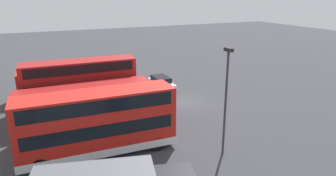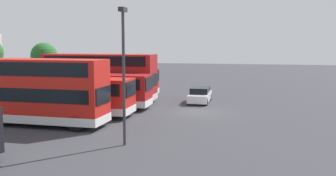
{
  "view_description": "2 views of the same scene",
  "coord_description": "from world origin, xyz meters",
  "px_view_note": "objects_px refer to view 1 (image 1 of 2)",
  "views": [
    {
      "loc": [
        -26.5,
        14.29,
        10.88
      ],
      "look_at": [
        0.75,
        1.66,
        1.48
      ],
      "focal_mm": 32.71,
      "sensor_mm": 36.0,
      "label": 1
    },
    {
      "loc": [
        -30.05,
        -3.92,
        5.68
      ],
      "look_at": [
        -0.15,
        2.43,
        1.95
      ],
      "focal_mm": 40.29,
      "sensor_mm": 36.0,
      "label": 2
    }
  ],
  "objects_px": {
    "bus_single_deck_fifth": "(70,81)",
    "car_hatchback_silver": "(161,83)",
    "lamp_post_tall": "(226,94)",
    "bus_double_decker_near_end": "(98,122)",
    "bus_double_decker_fourth": "(80,81)",
    "bus_single_deck_second": "(95,113)",
    "bus_single_deck_third": "(86,100)"
  },
  "relations": [
    {
      "from": "bus_double_decker_near_end",
      "to": "lamp_post_tall",
      "type": "height_order",
      "value": "lamp_post_tall"
    },
    {
      "from": "bus_single_deck_fifth",
      "to": "car_hatchback_silver",
      "type": "height_order",
      "value": "bus_single_deck_fifth"
    },
    {
      "from": "bus_double_decker_fourth",
      "to": "bus_single_deck_third",
      "type": "bearing_deg",
      "value": 177.6
    },
    {
      "from": "bus_single_deck_second",
      "to": "lamp_post_tall",
      "type": "relative_size",
      "value": 1.46
    },
    {
      "from": "bus_single_deck_third",
      "to": "lamp_post_tall",
      "type": "bearing_deg",
      "value": -145.48
    },
    {
      "from": "bus_double_decker_near_end",
      "to": "bus_single_deck_third",
      "type": "relative_size",
      "value": 0.9
    },
    {
      "from": "bus_single_deck_second",
      "to": "bus_double_decker_fourth",
      "type": "relative_size",
      "value": 1.0
    },
    {
      "from": "lamp_post_tall",
      "to": "bus_single_deck_third",
      "type": "bearing_deg",
      "value": 34.52
    },
    {
      "from": "bus_single_deck_second",
      "to": "bus_double_decker_fourth",
      "type": "height_order",
      "value": "bus_double_decker_fourth"
    },
    {
      "from": "lamp_post_tall",
      "to": "bus_double_decker_fourth",
      "type": "bearing_deg",
      "value": 27.11
    },
    {
      "from": "bus_single_deck_second",
      "to": "lamp_post_tall",
      "type": "distance_m",
      "value": 10.71
    },
    {
      "from": "bus_double_decker_fourth",
      "to": "car_hatchback_silver",
      "type": "height_order",
      "value": "bus_double_decker_fourth"
    },
    {
      "from": "bus_double_decker_near_end",
      "to": "car_hatchback_silver",
      "type": "xyz_separation_m",
      "value": [
        12.21,
        -10.09,
        -1.75
      ]
    },
    {
      "from": "bus_double_decker_fourth",
      "to": "lamp_post_tall",
      "type": "distance_m",
      "value": 16.1
    },
    {
      "from": "bus_double_decker_near_end",
      "to": "lamp_post_tall",
      "type": "relative_size",
      "value": 1.43
    },
    {
      "from": "bus_single_deck_third",
      "to": "bus_single_deck_second",
      "type": "bearing_deg",
      "value": -179.06
    },
    {
      "from": "bus_double_decker_near_end",
      "to": "bus_single_deck_second",
      "type": "relative_size",
      "value": 0.98
    },
    {
      "from": "bus_single_deck_third",
      "to": "bus_single_deck_fifth",
      "type": "xyz_separation_m",
      "value": [
        7.22,
        0.42,
        -0.0
      ]
    },
    {
      "from": "bus_double_decker_near_end",
      "to": "bus_double_decker_fourth",
      "type": "relative_size",
      "value": 0.98
    },
    {
      "from": "bus_single_deck_fifth",
      "to": "lamp_post_tall",
      "type": "xyz_separation_m",
      "value": [
        -18.01,
        -7.85,
        2.81
      ]
    },
    {
      "from": "bus_single_deck_third",
      "to": "bus_double_decker_fourth",
      "type": "bearing_deg",
      "value": -2.4
    },
    {
      "from": "bus_single_deck_second",
      "to": "lamp_post_tall",
      "type": "height_order",
      "value": "lamp_post_tall"
    },
    {
      "from": "bus_single_deck_fifth",
      "to": "lamp_post_tall",
      "type": "height_order",
      "value": "lamp_post_tall"
    },
    {
      "from": "car_hatchback_silver",
      "to": "bus_single_deck_fifth",
      "type": "bearing_deg",
      "value": 77.63
    },
    {
      "from": "bus_double_decker_fourth",
      "to": "lamp_post_tall",
      "type": "relative_size",
      "value": 1.46
    },
    {
      "from": "bus_single_deck_second",
      "to": "bus_double_decker_fourth",
      "type": "xyz_separation_m",
      "value": [
        6.98,
        -0.09,
        0.83
      ]
    },
    {
      "from": "bus_double_decker_near_end",
      "to": "bus_single_deck_third",
      "type": "bearing_deg",
      "value": -3.63
    },
    {
      "from": "car_hatchback_silver",
      "to": "bus_double_decker_fourth",
      "type": "bearing_deg",
      "value": 99.48
    },
    {
      "from": "bus_double_decker_fourth",
      "to": "lamp_post_tall",
      "type": "xyz_separation_m",
      "value": [
        -14.22,
        -7.28,
        1.99
      ]
    },
    {
      "from": "bus_double_decker_fourth",
      "to": "car_hatchback_silver",
      "type": "distance_m",
      "value": 9.78
    },
    {
      "from": "bus_single_deck_third",
      "to": "bus_single_deck_fifth",
      "type": "bearing_deg",
      "value": 3.34
    },
    {
      "from": "bus_single_deck_second",
      "to": "bus_double_decker_fourth",
      "type": "bearing_deg",
      "value": -0.7
    }
  ]
}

